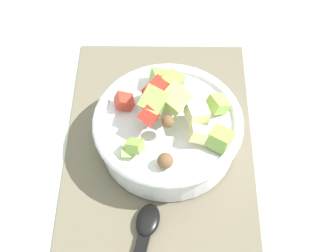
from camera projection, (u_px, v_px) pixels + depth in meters
The scene contains 4 objects.
ground_plane at pixel (160, 138), 0.89m from camera, with size 2.40×2.40×0.00m, color silver.
placemat at pixel (160, 137), 0.89m from camera, with size 0.43×0.32×0.01m, color #756B56.
salad_bowl at pixel (168, 128), 0.84m from camera, with size 0.25×0.25×0.13m.
serving_spoon at pixel (142, 245), 0.76m from camera, with size 0.21×0.07×0.01m.
Camera 1 is at (0.50, 0.02, 0.74)m, focal length 54.46 mm.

